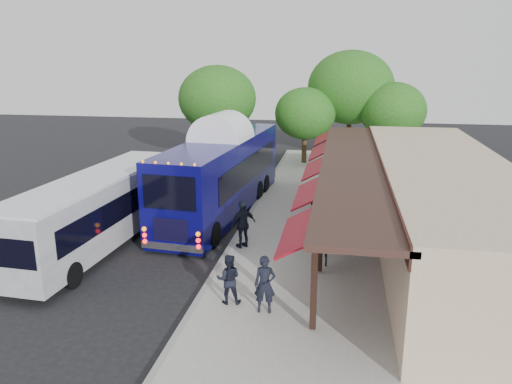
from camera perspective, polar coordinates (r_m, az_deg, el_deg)
The scene contains 15 objects.
ground at distance 18.85m, azimuth -4.45°, elevation -8.73°, with size 90.00×90.00×0.00m, color black.
sidewalk at distance 22.03m, azimuth 10.94°, elevation -5.15°, with size 10.00×40.00×0.15m, color #9E9B93.
curb at distance 22.43m, azimuth -1.83°, elevation -4.49°, with size 0.20×40.00×0.16m, color gray.
station_shelter at distance 21.85m, azimuth 20.06°, elevation -1.10°, with size 8.15×20.00×3.60m.
coach_bus at distance 24.92m, azimuth -3.91°, elevation 2.46°, with size 3.76×12.66×4.00m.
city_bus at distance 21.51m, azimuth -17.46°, elevation -1.68°, with size 3.05×11.19×2.97m.
ped_a at distance 15.20m, azimuth 1.02°, elevation -10.53°, with size 0.65×0.43×1.78m, color black.
ped_b at distance 15.77m, azimuth -3.15°, elevation -9.90°, with size 0.78×0.61×1.60m, color black.
ped_c at distance 20.09m, azimuth -1.49°, elevation -3.70°, with size 1.14×0.48×1.95m, color black.
ped_d at distance 21.22m, azimuth 6.77°, elevation -2.73°, with size 1.28×0.73×1.97m, color black.
sign_board at distance 18.55m, azimuth 8.06°, elevation -6.45°, with size 0.11×0.46×1.01m.
tree_left at distance 36.18m, azimuth 5.63°, elevation 8.91°, with size 4.34×4.34×5.56m.
tree_mid at distance 38.17m, azimuth 10.78°, elevation 11.65°, with size 6.36×6.36×8.14m.
tree_right at distance 36.75m, azimuth 15.36°, elevation 8.97°, with size 4.66×4.66×5.96m.
tree_far at distance 36.14m, azimuth -4.44°, elevation 10.56°, with size 5.54×5.54×7.09m.
Camera 1 is at (4.34, -16.68, 7.64)m, focal length 35.00 mm.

